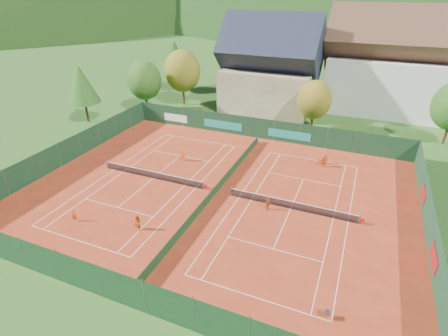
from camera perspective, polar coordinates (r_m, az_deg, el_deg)
ground at (r=37.46m, az=-1.18°, el=-4.06°), size 600.00×600.00×0.00m
clay_pad at (r=37.45m, az=-1.18°, el=-4.02°), size 40.00×32.00×0.01m
court_markings_left at (r=40.90m, az=-11.51°, el=-1.66°), size 11.03×23.83×0.00m
court_markings_right at (r=35.49m, az=10.82°, el=-6.57°), size 11.03×23.83×0.00m
tennis_net_left at (r=40.58m, az=-11.39°, el=-1.09°), size 13.30×0.10×1.02m
tennis_net_right at (r=35.20m, az=11.14°, el=-5.95°), size 13.30×0.10×1.02m
court_divider at (r=37.19m, az=-1.19°, el=-3.38°), size 0.03×28.80×1.00m
fence_north at (r=50.43m, az=5.67°, el=6.45°), size 40.00×0.10×3.00m
fence_south at (r=25.93m, az=-16.32°, el=-18.50°), size 40.00×0.04×3.00m
fence_west at (r=47.56m, az=-23.89°, el=2.76°), size 0.04×32.00×3.00m
fence_east at (r=35.11m, az=30.63°, el=-8.01°), size 0.09×32.00×3.00m
chalet at (r=62.55m, az=7.61°, el=15.52°), size 16.20×12.00×16.00m
hotel_block_a at (r=66.29m, az=25.69°, el=14.49°), size 21.60×11.00×17.25m
tree_west_front at (r=61.90m, az=-12.88°, el=13.78°), size 5.72×5.72×8.69m
tree_west_mid at (r=64.60m, az=-6.83°, el=15.45°), size 6.44×6.44×9.78m
tree_west_back at (r=74.21m, az=-8.02°, el=17.53°), size 5.60×5.60×10.00m
tree_center at (r=53.67m, az=14.52°, el=10.71°), size 5.01×5.01×7.60m
tree_west_side at (r=59.55m, az=-22.26°, el=12.56°), size 5.04×5.04×9.00m
mountain_backdrop at (r=269.62m, az=25.96°, el=12.47°), size 820.00×530.00×242.00m
ball_hopper at (r=25.89m, az=16.52°, el=-21.71°), size 0.34×0.34×0.80m
loose_ball_0 at (r=35.28m, az=-19.24°, el=-8.00°), size 0.07×0.07×0.07m
loose_ball_1 at (r=30.66m, az=2.18°, el=-12.30°), size 0.07×0.07×0.07m
loose_ball_2 at (r=39.48m, az=-1.09°, el=-2.16°), size 0.07×0.07×0.07m
player_left_near at (r=35.78m, az=-23.26°, el=-7.12°), size 0.54×0.48×1.25m
player_left_mid at (r=32.68m, az=-13.96°, el=-8.70°), size 0.94×0.90×1.54m
player_left_far at (r=44.07m, az=-6.73°, el=2.11°), size 1.05×0.68×1.53m
player_right_near at (r=34.66m, az=7.16°, el=-5.86°), size 0.80×0.76×1.33m
player_right_far_a at (r=44.81m, az=16.19°, el=1.45°), size 0.73×0.54×1.35m
player_right_far_b at (r=43.97m, az=15.96°, el=1.05°), size 1.39×1.07×1.47m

